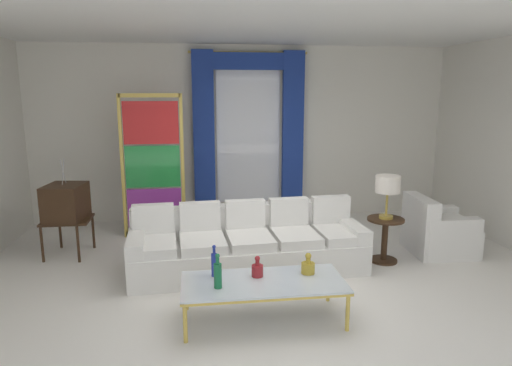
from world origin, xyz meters
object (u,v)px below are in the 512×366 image
(stained_glass_divider, at_px, (153,169))
(peacock_figurine, at_px, (177,230))
(round_side_table, at_px, (385,236))
(table_lamp_brass, at_px, (388,186))
(bottle_blue_decanter, at_px, (257,269))
(coffee_table, at_px, (263,284))
(couch_white_long, at_px, (247,246))
(bottle_ruby_flask, at_px, (308,267))
(vintage_tv, at_px, (66,204))
(bottle_crystal_tall, at_px, (214,264))
(bottle_amber_squat, at_px, (218,274))
(armchair_white, at_px, (436,232))

(stained_glass_divider, distance_m, peacock_figurine, 1.01)
(round_side_table, bearing_deg, table_lamp_brass, 0.00)
(bottle_blue_decanter, height_order, round_side_table, bottle_blue_decanter)
(coffee_table, relative_size, table_lamp_brass, 2.80)
(coffee_table, xyz_separation_m, peacock_figurine, (-0.93, 2.42, -0.16))
(table_lamp_brass, bearing_deg, coffee_table, -143.73)
(coffee_table, relative_size, peacock_figurine, 2.66)
(couch_white_long, xyz_separation_m, table_lamp_brass, (1.83, 0.00, 0.72))
(bottle_blue_decanter, relative_size, bottle_ruby_flask, 0.99)
(bottle_blue_decanter, bearing_deg, stained_glass_divider, 114.14)
(table_lamp_brass, bearing_deg, couch_white_long, -180.00)
(couch_white_long, bearing_deg, peacock_figurine, 130.83)
(peacock_figurine, bearing_deg, couch_white_long, -49.17)
(stained_glass_divider, bearing_deg, bottle_ruby_flask, -57.36)
(couch_white_long, relative_size, stained_glass_divider, 1.35)
(vintage_tv, bearing_deg, couch_white_long, -19.05)
(stained_glass_divider, bearing_deg, vintage_tv, -148.01)
(bottle_crystal_tall, relative_size, bottle_amber_squat, 0.96)
(bottle_blue_decanter, distance_m, bottle_ruby_flask, 0.52)
(bottle_blue_decanter, bearing_deg, couch_white_long, 88.01)
(coffee_table, xyz_separation_m, bottle_amber_squat, (-0.45, -0.09, 0.17))
(bottle_crystal_tall, relative_size, stained_glass_divider, 0.15)
(stained_glass_divider, relative_size, table_lamp_brass, 3.86)
(bottle_ruby_flask, distance_m, stained_glass_divider, 3.30)
(stained_glass_divider, bearing_deg, armchair_white, -17.94)
(stained_glass_divider, bearing_deg, bottle_crystal_tall, -73.32)
(coffee_table, relative_size, armchair_white, 1.86)
(bottle_blue_decanter, height_order, bottle_ruby_flask, bottle_ruby_flask)
(coffee_table, xyz_separation_m, bottle_crystal_tall, (-0.47, 0.19, 0.16))
(bottle_crystal_tall, distance_m, bottle_amber_squat, 0.28)
(bottle_blue_decanter, xyz_separation_m, bottle_crystal_tall, (-0.43, 0.06, 0.06))
(bottle_amber_squat, xyz_separation_m, stained_glass_divider, (-0.82, 2.96, 0.51))
(peacock_figurine, xyz_separation_m, round_side_table, (2.76, -1.08, 0.14))
(armchair_white, distance_m, round_side_table, 0.90)
(coffee_table, height_order, table_lamp_brass, table_lamp_brass)
(bottle_ruby_flask, height_order, vintage_tv, vintage_tv)
(coffee_table, bearing_deg, bottle_amber_squat, -168.38)
(couch_white_long, distance_m, peacock_figurine, 1.43)
(bottle_amber_squat, bearing_deg, table_lamp_brass, 32.22)
(peacock_figurine, bearing_deg, vintage_tv, -170.28)
(bottle_ruby_flask, bearing_deg, bottle_crystal_tall, 176.66)
(coffee_table, relative_size, bottle_crystal_tall, 4.87)
(bottle_amber_squat, xyz_separation_m, table_lamp_brass, (2.28, 1.44, 0.48))
(coffee_table, xyz_separation_m, round_side_table, (1.83, 1.34, -0.02))
(bottle_ruby_flask, bearing_deg, stained_glass_divider, 122.64)
(bottle_blue_decanter, relative_size, peacock_figurine, 0.36)
(coffee_table, bearing_deg, bottle_blue_decanter, 107.93)
(bottle_crystal_tall, bearing_deg, stained_glass_divider, 106.68)
(peacock_figurine, relative_size, round_side_table, 1.01)
(bottle_blue_decanter, distance_m, round_side_table, 2.24)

